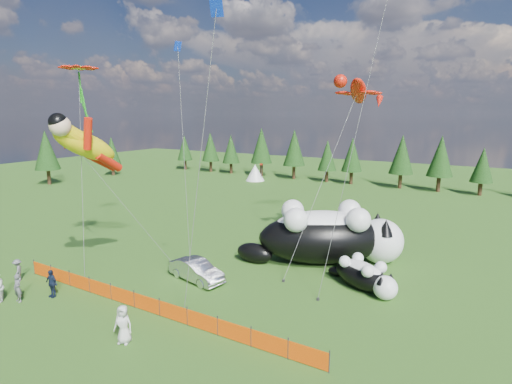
# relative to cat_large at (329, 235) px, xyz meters

# --- Properties ---
(ground) EXTENTS (160.00, 160.00, 0.00)m
(ground) POSITION_rel_cat_large_xyz_m (-6.28, -9.76, -2.20)
(ground) COLOR #143C0A
(ground) RESTS_ON ground
(safety_fence) EXTENTS (22.06, 0.06, 1.10)m
(safety_fence) POSITION_rel_cat_large_xyz_m (-6.28, -12.76, -1.70)
(safety_fence) COLOR #262626
(safety_fence) RESTS_ON ground
(tree_line) EXTENTS (90.00, 4.00, 8.00)m
(tree_line) POSITION_rel_cat_large_xyz_m (-6.28, 35.24, 1.80)
(tree_line) COLOR black
(tree_line) RESTS_ON ground
(festival_tents) EXTENTS (50.00, 3.20, 2.80)m
(festival_tents) POSITION_rel_cat_large_xyz_m (4.72, 30.24, -0.80)
(festival_tents) COLOR white
(festival_tents) RESTS_ON ground
(cat_large) EXTENTS (11.68, 8.69, 4.63)m
(cat_large) POSITION_rel_cat_large_xyz_m (0.00, 0.00, 0.00)
(cat_large) COLOR black
(cat_large) RESTS_ON ground
(cat_small) EXTENTS (5.20, 3.66, 2.02)m
(cat_small) POSITION_rel_cat_large_xyz_m (3.67, -3.41, -1.24)
(cat_small) COLOR black
(cat_small) RESTS_ON ground
(car) EXTENTS (4.61, 2.43, 1.44)m
(car) POSITION_rel_cat_large_xyz_m (-6.60, -7.81, -1.48)
(car) COLOR silver
(car) RESTS_ON ground
(spectator_a) EXTENTS (0.65, 0.44, 1.73)m
(spectator_a) POSITION_rel_cat_large_xyz_m (-13.95, -15.75, -1.33)
(spectator_a) COLOR #55555A
(spectator_a) RESTS_ON ground
(spectator_c) EXTENTS (1.04, 0.54, 1.76)m
(spectator_c) POSITION_rel_cat_large_xyz_m (-12.80, -14.31, -1.32)
(spectator_c) COLOR #121C33
(spectator_c) RESTS_ON ground
(spectator_d) EXTENTS (1.09, 1.06, 1.56)m
(spectator_d) POSITION_rel_cat_large_xyz_m (-17.03, -14.03, -1.42)
(spectator_d) COLOR #55555A
(spectator_d) RESTS_ON ground
(spectator_e) EXTENTS (1.11, 0.89, 1.97)m
(spectator_e) POSITION_rel_cat_large_xyz_m (-4.94, -15.63, -1.21)
(spectator_e) COLOR beige
(spectator_e) RESTS_ON ground
(superhero_kite) EXTENTS (6.20, 7.14, 12.28)m
(superhero_kite) POSITION_rel_cat_large_xyz_m (-13.23, -10.78, 7.01)
(superhero_kite) COLOR yellow
(superhero_kite) RESTS_ON ground
(gecko_kite) EXTENTS (4.70, 12.65, 15.73)m
(gecko_kite) POSITION_rel_cat_large_xyz_m (0.58, 3.90, 10.75)
(gecko_kite) COLOR red
(gecko_kite) RESTS_ON ground
(flower_kite) EXTENTS (4.75, 4.84, 14.79)m
(flower_kite) POSITION_rel_cat_large_xyz_m (-15.01, -9.51, 11.95)
(flower_kite) COLOR red
(flower_kite) RESTS_ON ground
(diamond_kite_a) EXTENTS (3.05, 3.19, 16.66)m
(diamond_kite_a) POSITION_rel_cat_large_xyz_m (-9.65, -5.36, 12.65)
(diamond_kite_a) COLOR #0D32CA
(diamond_kite_a) RESTS_ON ground
(diamond_kite_c) EXTENTS (2.79, 1.09, 17.03)m
(diamond_kite_c) POSITION_rel_cat_large_xyz_m (-2.06, -11.40, 13.41)
(diamond_kite_c) COLOR #0D32CA
(diamond_kite_c) RESTS_ON ground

